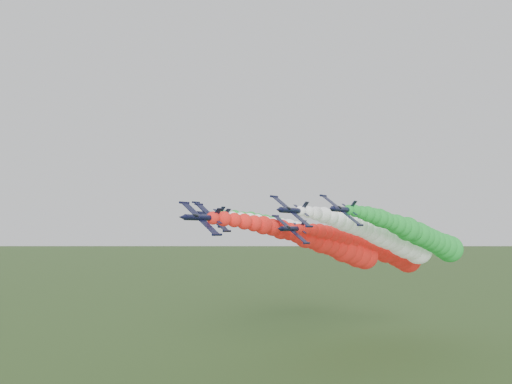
{
  "coord_description": "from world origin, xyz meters",
  "views": [
    {
      "loc": [
        60.16,
        -90.51,
        35.59
      ],
      "look_at": [
        3.13,
        0.07,
        43.4
      ],
      "focal_mm": 35.0,
      "sensor_mm": 36.0,
      "label": 1
    }
  ],
  "objects_px": {
    "jet_inner_right": "(391,239)",
    "jet_trail": "(383,250)",
    "jet_outer_left": "(318,238)",
    "jet_lead": "(333,245)",
    "jet_inner_left": "(325,241)",
    "jet_outer_right": "(425,238)"
  },
  "relations": [
    {
      "from": "jet_lead",
      "to": "jet_trail",
      "type": "distance_m",
      "value": 26.03
    },
    {
      "from": "jet_lead",
      "to": "jet_outer_right",
      "type": "bearing_deg",
      "value": 45.01
    },
    {
      "from": "jet_lead",
      "to": "jet_trail",
      "type": "relative_size",
      "value": 0.99
    },
    {
      "from": "jet_inner_right",
      "to": "jet_outer_right",
      "type": "xyz_separation_m",
      "value": [
        7.91,
        6.69,
        0.25
      ]
    },
    {
      "from": "jet_lead",
      "to": "jet_inner_right",
      "type": "bearing_deg",
      "value": 47.82
    },
    {
      "from": "jet_inner_left",
      "to": "jet_outer_right",
      "type": "bearing_deg",
      "value": 10.75
    },
    {
      "from": "jet_inner_right",
      "to": "jet_trail",
      "type": "height_order",
      "value": "jet_inner_right"
    },
    {
      "from": "jet_inner_right",
      "to": "jet_outer_left",
      "type": "height_order",
      "value": "jet_inner_right"
    },
    {
      "from": "jet_lead",
      "to": "jet_inner_right",
      "type": "distance_m",
      "value": 17.78
    },
    {
      "from": "jet_inner_right",
      "to": "jet_outer_right",
      "type": "bearing_deg",
      "value": 40.21
    },
    {
      "from": "jet_outer_right",
      "to": "jet_outer_left",
      "type": "bearing_deg",
      "value": 173.93
    },
    {
      "from": "jet_outer_right",
      "to": "jet_trail",
      "type": "distance_m",
      "value": 15.68
    },
    {
      "from": "jet_inner_left",
      "to": "jet_trail",
      "type": "bearing_deg",
      "value": 37.1
    },
    {
      "from": "jet_lead",
      "to": "jet_trail",
      "type": "bearing_deg",
      "value": 77.35
    },
    {
      "from": "jet_outer_right",
      "to": "jet_inner_left",
      "type": "bearing_deg",
      "value": -169.25
    },
    {
      "from": "jet_inner_left",
      "to": "jet_inner_right",
      "type": "xyz_separation_m",
      "value": [
        20.68,
        -1.26,
        0.96
      ]
    },
    {
      "from": "jet_trail",
      "to": "jet_inner_left",
      "type": "bearing_deg",
      "value": -142.9
    },
    {
      "from": "jet_inner_left",
      "to": "jet_trail",
      "type": "distance_m",
      "value": 18.37
    },
    {
      "from": "jet_outer_left",
      "to": "jet_lead",
      "type": "bearing_deg",
      "value": -56.79
    },
    {
      "from": "jet_lead",
      "to": "jet_inner_right",
      "type": "relative_size",
      "value": 1.0
    },
    {
      "from": "jet_inner_right",
      "to": "jet_lead",
      "type": "bearing_deg",
      "value": -132.18
    },
    {
      "from": "jet_inner_right",
      "to": "jet_trail",
      "type": "distance_m",
      "value": 14.21
    }
  ]
}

